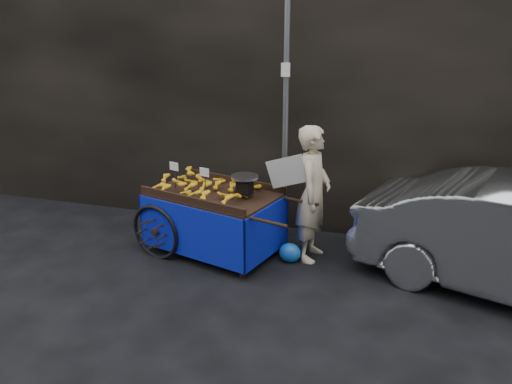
% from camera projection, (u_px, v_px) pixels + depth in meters
% --- Properties ---
extents(ground, '(80.00, 80.00, 0.00)m').
position_uv_depth(ground, '(236.00, 273.00, 6.31)').
color(ground, black).
rests_on(ground, ground).
extents(building_wall, '(13.50, 2.00, 5.00)m').
position_uv_depth(building_wall, '(312.00, 55.00, 7.73)').
color(building_wall, black).
rests_on(building_wall, ground).
extents(street_pole, '(0.12, 0.10, 4.00)m').
position_uv_depth(street_pole, '(286.00, 99.00, 6.74)').
color(street_pole, slate).
rests_on(street_pole, ground).
extents(banana_cart, '(2.47, 1.59, 1.24)m').
position_uv_depth(banana_cart, '(211.00, 198.00, 6.66)').
color(banana_cart, black).
rests_on(banana_cart, ground).
extents(vendor, '(0.86, 0.69, 1.79)m').
position_uv_depth(vendor, '(313.00, 194.00, 6.43)').
color(vendor, beige).
rests_on(vendor, ground).
extents(plastic_bag, '(0.29, 0.23, 0.26)m').
position_uv_depth(plastic_bag, '(290.00, 253.00, 6.55)').
color(plastic_bag, blue).
rests_on(plastic_bag, ground).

